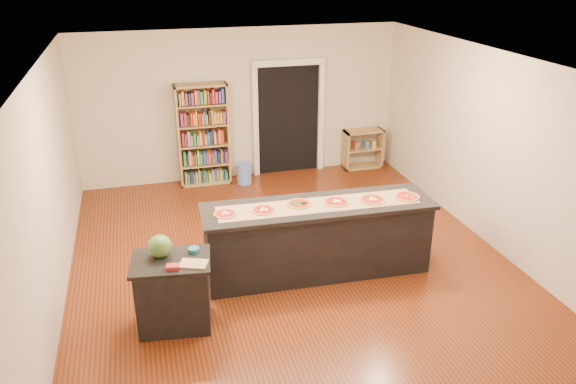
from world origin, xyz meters
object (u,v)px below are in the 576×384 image
object	(u,v)px
side_counter	(174,293)
kitchen_island	(318,238)
waste_bin	(244,173)
bookshelf	(203,135)
watermelon	(160,246)
low_shelf	(363,149)

from	to	relation	value
side_counter	kitchen_island	bearing A→B (deg)	26.69
kitchen_island	side_counter	size ratio (longest dim) A/B	3.48
side_counter	waste_bin	size ratio (longest dim) A/B	2.23
bookshelf	watermelon	xyz separation A→B (m)	(-1.02, -4.18, 0.06)
kitchen_island	low_shelf	size ratio (longest dim) A/B	3.91
side_counter	bookshelf	bearing A→B (deg)	84.99
low_shelf	waste_bin	world-z (taller)	low_shelf
kitchen_island	waste_bin	distance (m)	3.41
side_counter	waste_bin	xyz separation A→B (m)	(1.62, 4.07, -0.24)
side_counter	bookshelf	world-z (taller)	bookshelf
bookshelf	side_counter	bearing A→B (deg)	-102.18
low_shelf	waste_bin	bearing A→B (deg)	-174.90
waste_bin	bookshelf	bearing A→B (deg)	162.49
kitchen_island	side_counter	distance (m)	2.08
kitchen_island	low_shelf	xyz separation A→B (m)	(2.13, 3.60, -0.12)
side_counter	waste_bin	world-z (taller)	side_counter
bookshelf	low_shelf	distance (m)	3.21
side_counter	bookshelf	xyz separation A→B (m)	(0.93, 4.29, 0.50)
side_counter	watermelon	xyz separation A→B (m)	(-0.10, 0.11, 0.56)
bookshelf	low_shelf	xyz separation A→B (m)	(3.17, 0.00, -0.55)
kitchen_island	waste_bin	xyz separation A→B (m)	(-0.34, 3.38, -0.31)
kitchen_island	watermelon	size ratio (longest dim) A/B	11.68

